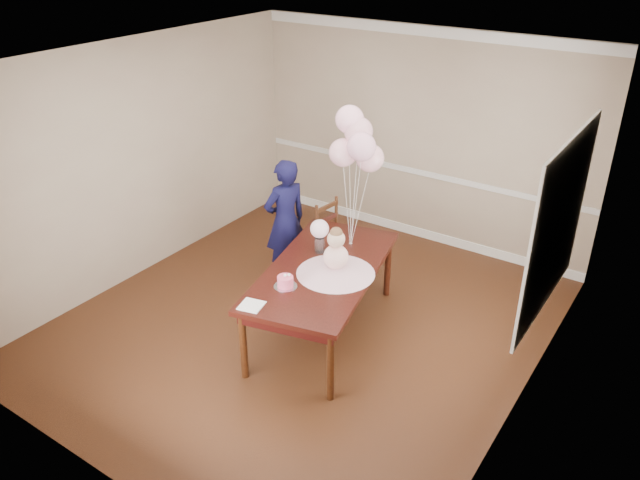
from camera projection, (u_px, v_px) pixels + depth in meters
The scene contains 50 objects.
floor at pixel (304, 322), 6.57m from camera, with size 4.50×5.00×0.00m, color black.
ceiling at pixel (300, 62), 5.32m from camera, with size 4.50×5.00×0.02m, color white.
wall_back at pixel (418, 137), 7.78m from camera, with size 4.50×0.02×2.70m, color gray.
wall_front at pixel (83, 335), 4.11m from camera, with size 4.50×0.02×2.70m, color gray.
wall_left at pixel (141, 160), 7.06m from camera, with size 0.02×5.00×2.70m, color gray.
wall_right at pixel (539, 273), 4.83m from camera, with size 0.02×5.00×2.70m, color gray.
chair_rail_trim at pixel (415, 171), 7.99m from camera, with size 4.50×0.02×0.07m, color silver.
crown_molding at pixel (426, 31), 7.19m from camera, with size 4.50×0.02×0.12m, color silver.
baseboard_trim at pixel (411, 230), 8.37m from camera, with size 4.50×0.02×0.12m, color white.
window_frame at pixel (558, 225), 5.12m from camera, with size 0.02×1.66×1.56m, color white.
window_blinds at pixel (556, 225), 5.12m from camera, with size 0.01×1.50×1.40m, color silver.
dining_table_top at pixel (323, 270), 6.10m from camera, with size 1.00×2.01×0.05m, color black.
table_apron at pixel (323, 277), 6.13m from camera, with size 0.90×1.91×0.10m, color black.
table_leg_fl at pixel (243, 345), 5.64m from camera, with size 0.07×0.07×0.70m, color black.
table_leg_fr at pixel (331, 367), 5.38m from camera, with size 0.07×0.07×0.70m, color black.
table_leg_bl at pixel (317, 254), 7.17m from camera, with size 0.07×0.07×0.70m, color black.
table_leg_br at pixel (388, 267), 6.90m from camera, with size 0.07×0.07×0.70m, color black.
baby_skirt at pixel (336, 269), 5.98m from camera, with size 0.76×0.76×0.10m, color #DAA1B2.
baby_torso at pixel (336, 257), 5.92m from camera, with size 0.24×0.24×0.24m, color #FC9FBF.
baby_head at pixel (336, 239), 5.83m from camera, with size 0.17×0.17×0.17m, color #D4AE92.
baby_hair at pixel (336, 233), 5.80m from camera, with size 0.12×0.12×0.12m, color brown.
cake_platter at pixel (285, 286), 5.78m from camera, with size 0.22×0.22×0.01m, color silver.
birthday_cake at pixel (285, 281), 5.75m from camera, with size 0.15×0.15×0.10m, color #FF5079.
cake_flower_a at pixel (285, 275), 5.72m from camera, with size 0.03×0.03×0.03m, color white.
cake_flower_b at pixel (289, 275), 5.73m from camera, with size 0.03×0.03×0.03m, color white.
rose_vase_near at pixel (320, 245), 6.35m from camera, with size 0.10×0.10×0.16m, color silver.
roses_near at pixel (320, 229), 6.27m from camera, with size 0.19×0.19×0.19m, color white.
napkin at pixel (251, 305), 5.49m from camera, with size 0.20×0.20×0.01m, color white.
balloon_weight at pixel (351, 244), 6.51m from camera, with size 0.04×0.04×0.02m, color silver.
balloon_a at pixel (343, 153), 6.08m from camera, with size 0.28×0.28×0.28m, color #EBA6B6.
balloon_b at pixel (361, 147), 5.93m from camera, with size 0.28×0.28×0.28m, color #E4A2C0.
balloon_c at pixel (359, 131), 6.03m from camera, with size 0.28×0.28×0.28m, color #E09EAF.
balloon_d at pixel (350, 119), 6.04m from camera, with size 0.28×0.28×0.28m, color #FFB4CE.
balloon_e at pixel (370, 158), 6.09m from camera, with size 0.28×0.28×0.28m, color #E8A4B3.
balloon_ribbon_a at pixel (347, 207), 6.33m from camera, with size 0.00×0.00×0.84m, color white.
balloon_ribbon_b at pixel (356, 205), 6.25m from camera, with size 0.00×0.00×0.94m, color white.
balloon_ribbon_c at pixel (354, 197), 6.31m from camera, with size 0.00×0.00×1.04m, color white.
balloon_ribbon_d at pixel (350, 191), 6.31m from camera, with size 0.00×0.00×1.14m, color white.
balloon_ribbon_e at pixel (360, 209), 6.34m from camera, with size 0.00×0.00×0.79m, color white.
dining_chair_seat at pixel (339, 248), 7.14m from camera, with size 0.41×0.41×0.05m, color #3A2010.
chair_leg_fl at pixel (318, 266), 7.23m from camera, with size 0.04×0.04×0.40m, color black.
chair_leg_fr at pixel (340, 275), 7.03m from camera, with size 0.04×0.04×0.40m, color #3D1A10.
chair_leg_bl at pixel (337, 255), 7.46m from camera, with size 0.04×0.04×0.40m, color #37180F.
chair_leg_br at pixel (359, 264), 7.26m from camera, with size 0.04×0.04×0.40m, color black.
chair_back_post_l at pixel (317, 227), 7.02m from camera, with size 0.04×0.04×0.53m, color #32190D.
chair_back_post_r at pixel (336, 217), 7.24m from camera, with size 0.04×0.04×0.53m, color #391D0F.
chair_slat_low at pixel (326, 231), 7.18m from camera, with size 0.03×0.38×0.05m, color #3B1610.
chair_slat_mid at pixel (327, 219), 7.11m from camera, with size 0.03×0.38×0.05m, color #36120E.
chair_slat_top at pixel (327, 207), 7.04m from camera, with size 0.03×0.38×0.05m, color #371C0F.
woman at pixel (285, 221), 7.07m from camera, with size 0.53×0.36×1.47m, color black.
Camera 1 is at (3.17, -4.40, 3.80)m, focal length 35.00 mm.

